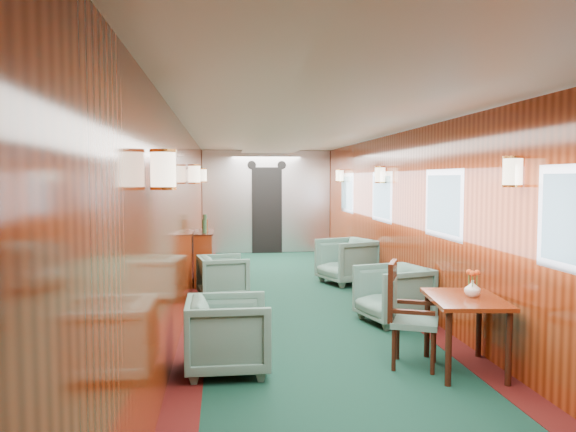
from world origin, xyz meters
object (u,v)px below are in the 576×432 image
Objects in this scene: armchair_left_near at (228,335)px; armchair_right_near at (393,294)px; side_chair at (405,310)px; credenza at (204,257)px; armchair_left_far at (223,277)px; armchair_right_far at (347,261)px; dining_table at (465,309)px.

armchair_right_near reaches higher than armchair_left_near.
armchair_left_near is at bearing -157.57° from side_chair.
armchair_left_far is at bearing -74.99° from credenza.
dining_table is at bearing -18.95° from armchair_right_far.
armchair_left_near is 4.53m from armchair_right_far.
armchair_left_far is at bearing 0.15° from armchair_left_near.
armchair_right_near is (-0.13, 1.73, -0.22)m from dining_table.
dining_table is 5.17m from credenza.
armchair_right_far is (0.37, 4.09, -0.15)m from side_chair.
credenza is 1.53× the size of armchair_left_near.
dining_table is at bearing 2.49° from side_chair.
armchair_left_far is at bearing -144.02° from armchair_right_near.
armchair_right_near is at bearing 99.61° from side_chair.
armchair_left_far is (-1.67, 3.18, -0.21)m from side_chair.
armchair_right_far is at bearing -6.14° from credenza.
side_chair is 4.11m from armchair_right_far.
armchair_right_near is 0.92× the size of armchair_right_far.
credenza is at bearing 137.82° from side_chair.
credenza is 2.37m from armchair_right_far.
armchair_left_near is 1.08× the size of armchair_left_far.
armchair_right_far is (2.00, 4.07, 0.03)m from armchair_left_near.
armchair_right_far reaches higher than armchair_right_near.
credenza is at bearing 126.28° from dining_table.
side_chair is 4.78m from credenza.
credenza is 4.33m from armchair_left_near.
dining_table is 0.54m from side_chair.
armchair_left_near is at bearing -46.90° from armchair_right_far.
armchair_left_far is (-0.04, 3.15, -0.03)m from armchair_left_near.
armchair_left_near is at bearing 170.72° from armchair_left_far.
armchair_right_near is at bearing 101.74° from dining_table.
credenza is at bearing -155.31° from armchair_right_near.
dining_table is at bearing -157.23° from armchair_left_far.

